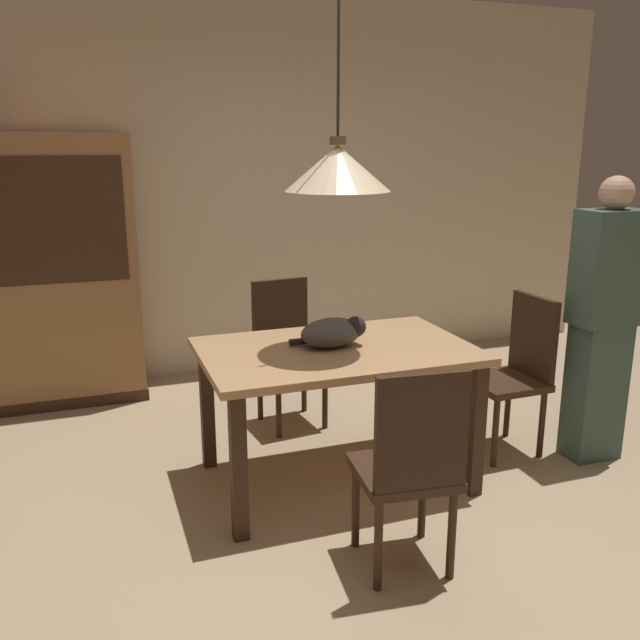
{
  "coord_description": "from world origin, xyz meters",
  "views": [
    {
      "loc": [
        -1.17,
        -2.56,
        1.77
      ],
      "look_at": [
        0.01,
        0.76,
        0.85
      ],
      "focal_mm": 37.79,
      "sensor_mm": 36.0,
      "label": 1
    }
  ],
  "objects_px": {
    "pendant_lamp": "(338,168)",
    "hutch_bookcase": "(54,277)",
    "dining_table": "(336,366)",
    "person_standing": "(603,322)",
    "chair_far_back": "(287,345)",
    "chair_near_front": "(411,462)",
    "cat_sleeping": "(333,332)",
    "chair_right_side": "(517,368)"
  },
  "relations": [
    {
      "from": "chair_near_front",
      "to": "hutch_bookcase",
      "type": "relative_size",
      "value": 0.5
    },
    {
      "from": "chair_near_front",
      "to": "chair_far_back",
      "type": "bearing_deg",
      "value": 90.02
    },
    {
      "from": "dining_table",
      "to": "pendant_lamp",
      "type": "distance_m",
      "value": 1.01
    },
    {
      "from": "hutch_bookcase",
      "to": "person_standing",
      "type": "xyz_separation_m",
      "value": [
        2.91,
        -1.99,
        -0.08
      ]
    },
    {
      "from": "person_standing",
      "to": "chair_near_front",
      "type": "bearing_deg",
      "value": -156.81
    },
    {
      "from": "pendant_lamp",
      "to": "hutch_bookcase",
      "type": "relative_size",
      "value": 0.7
    },
    {
      "from": "chair_near_front",
      "to": "cat_sleeping",
      "type": "bearing_deg",
      "value": 89.99
    },
    {
      "from": "chair_near_front",
      "to": "person_standing",
      "type": "height_order",
      "value": "person_standing"
    },
    {
      "from": "chair_right_side",
      "to": "pendant_lamp",
      "type": "xyz_separation_m",
      "value": [
        -1.13,
        -0.0,
        1.15
      ]
    },
    {
      "from": "dining_table",
      "to": "person_standing",
      "type": "height_order",
      "value": "person_standing"
    },
    {
      "from": "cat_sleeping",
      "to": "pendant_lamp",
      "type": "xyz_separation_m",
      "value": [
        0.01,
        -0.03,
        0.84
      ]
    },
    {
      "from": "chair_far_back",
      "to": "cat_sleeping",
      "type": "distance_m",
      "value": 0.91
    },
    {
      "from": "chair_far_back",
      "to": "cat_sleeping",
      "type": "bearing_deg",
      "value": -89.94
    },
    {
      "from": "chair_near_front",
      "to": "cat_sleeping",
      "type": "height_order",
      "value": "chair_near_front"
    },
    {
      "from": "pendant_lamp",
      "to": "hutch_bookcase",
      "type": "bearing_deg",
      "value": 128.6
    },
    {
      "from": "chair_near_front",
      "to": "hutch_bookcase",
      "type": "bearing_deg",
      "value": 117.88
    },
    {
      "from": "cat_sleeping",
      "to": "hutch_bookcase",
      "type": "distance_m",
      "value": 2.22
    },
    {
      "from": "chair_far_back",
      "to": "person_standing",
      "type": "distance_m",
      "value": 1.9
    },
    {
      "from": "chair_right_side",
      "to": "hutch_bookcase",
      "type": "height_order",
      "value": "hutch_bookcase"
    },
    {
      "from": "chair_right_side",
      "to": "cat_sleeping",
      "type": "xyz_separation_m",
      "value": [
        -1.14,
        0.02,
        0.32
      ]
    },
    {
      "from": "chair_right_side",
      "to": "chair_near_front",
      "type": "relative_size",
      "value": 1.0
    },
    {
      "from": "dining_table",
      "to": "person_standing",
      "type": "bearing_deg",
      "value": -8.68
    },
    {
      "from": "hutch_bookcase",
      "to": "chair_far_back",
      "type": "bearing_deg",
      "value": -32.23
    },
    {
      "from": "chair_right_side",
      "to": "person_standing",
      "type": "distance_m",
      "value": 0.53
    },
    {
      "from": "chair_far_back",
      "to": "hutch_bookcase",
      "type": "relative_size",
      "value": 0.5
    },
    {
      "from": "pendant_lamp",
      "to": "dining_table",
      "type": "bearing_deg",
      "value": -104.04
    },
    {
      "from": "dining_table",
      "to": "chair_far_back",
      "type": "relative_size",
      "value": 1.51
    },
    {
      "from": "cat_sleeping",
      "to": "pendant_lamp",
      "type": "bearing_deg",
      "value": -72.34
    },
    {
      "from": "cat_sleeping",
      "to": "pendant_lamp",
      "type": "distance_m",
      "value": 0.84
    },
    {
      "from": "dining_table",
      "to": "chair_right_side",
      "type": "relative_size",
      "value": 1.51
    },
    {
      "from": "chair_far_back",
      "to": "chair_near_front",
      "type": "relative_size",
      "value": 1.0
    },
    {
      "from": "dining_table",
      "to": "hutch_bookcase",
      "type": "xyz_separation_m",
      "value": [
        -1.4,
        1.76,
        0.24
      ]
    },
    {
      "from": "cat_sleeping",
      "to": "person_standing",
      "type": "height_order",
      "value": "person_standing"
    },
    {
      "from": "pendant_lamp",
      "to": "person_standing",
      "type": "height_order",
      "value": "pendant_lamp"
    },
    {
      "from": "dining_table",
      "to": "pendant_lamp",
      "type": "relative_size",
      "value": 1.08
    },
    {
      "from": "chair_far_back",
      "to": "chair_right_side",
      "type": "bearing_deg",
      "value": -37.6
    },
    {
      "from": "chair_far_back",
      "to": "cat_sleeping",
      "type": "relative_size",
      "value": 2.36
    },
    {
      "from": "chair_right_side",
      "to": "cat_sleeping",
      "type": "distance_m",
      "value": 1.18
    },
    {
      "from": "chair_far_back",
      "to": "cat_sleeping",
      "type": "height_order",
      "value": "chair_far_back"
    },
    {
      "from": "chair_far_back",
      "to": "chair_near_front",
      "type": "height_order",
      "value": "same"
    },
    {
      "from": "chair_right_side",
      "to": "hutch_bookcase",
      "type": "relative_size",
      "value": 0.5
    },
    {
      "from": "dining_table",
      "to": "person_standing",
      "type": "relative_size",
      "value": 0.87
    }
  ]
}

